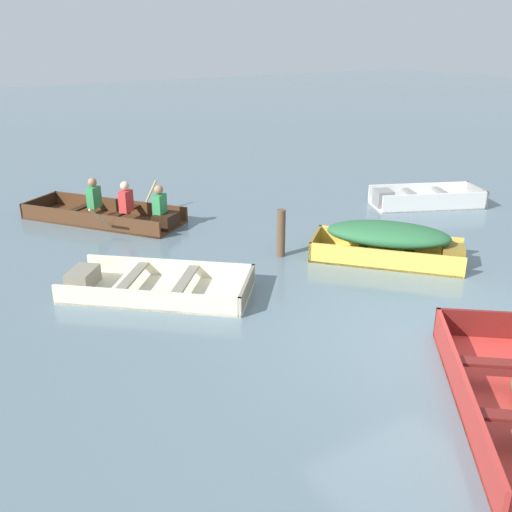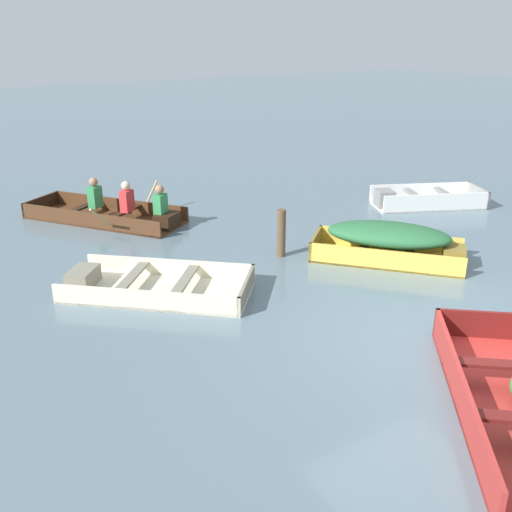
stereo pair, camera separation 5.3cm
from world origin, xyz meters
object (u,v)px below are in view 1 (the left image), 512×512
Objects in this scene: mooring_post at (281,233)px; skiff_white_far_moored at (421,200)px; skiff_yellow_mid_moored at (390,239)px; skiff_cream_near_moored at (150,286)px; rowboat_dark_varnish_with_crew at (113,213)px.

skiff_white_far_moored is at bearing 10.27° from mooring_post.
skiff_yellow_mid_moored is at bearing -38.40° from mooring_post.
skiff_yellow_mid_moored is at bearing -13.95° from skiff_cream_near_moored.
skiff_cream_near_moored is at bearing -176.24° from mooring_post.
skiff_cream_near_moored is 0.85× the size of rowboat_dark_varnish_with_crew.
skiff_cream_near_moored is 1.11× the size of skiff_white_far_moored.
mooring_post reaches higher than skiff_yellow_mid_moored.
rowboat_dark_varnish_with_crew is at bearing 117.97° from mooring_post.
skiff_white_far_moored is 6.81m from rowboat_dark_varnish_with_crew.
skiff_white_far_moored is at bearing 7.93° from skiff_cream_near_moored.
rowboat_dark_varnish_with_crew is (0.70, 3.62, 0.09)m from skiff_cream_near_moored.
rowboat_dark_varnish_with_crew reaches higher than mooring_post.
skiff_white_far_moored is 0.77× the size of rowboat_dark_varnish_with_crew.
mooring_post reaches higher than skiff_cream_near_moored.
rowboat_dark_varnish_with_crew is (-3.29, 4.61, -0.18)m from skiff_yellow_mid_moored.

